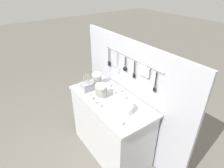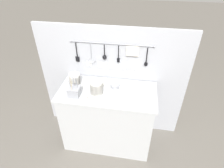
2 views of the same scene
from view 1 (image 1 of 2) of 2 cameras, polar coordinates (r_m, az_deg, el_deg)
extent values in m
plane|color=#666059|center=(3.02, -0.35, -19.07)|extent=(20.00, 20.00, 0.00)
cube|color=#B7BABC|center=(2.41, -0.41, -4.99)|extent=(1.22, 0.60, 0.03)
cube|color=#B7BABC|center=(2.70, -0.38, -12.94)|extent=(1.17, 0.58, 0.89)
cube|color=#A8AAB2|center=(2.63, 5.58, -4.08)|extent=(2.02, 0.04, 1.63)
cylinder|color=#93969E|center=(2.33, 5.71, 7.96)|extent=(1.04, 0.01, 0.01)
sphere|color=#93969E|center=(2.71, -1.55, 11.38)|extent=(0.02, 0.02, 0.02)
sphere|color=#93969E|center=(2.01, 15.37, 3.13)|extent=(0.02, 0.02, 0.02)
cylinder|color=black|center=(2.69, -0.93, 8.71)|extent=(0.01, 0.01, 0.20)
cube|color=black|center=(2.74, -0.91, 6.20)|extent=(0.05, 0.01, 0.07)
cylinder|color=#93969E|center=(2.66, -0.73, 10.87)|extent=(0.01, 0.01, 0.02)
cylinder|color=#93969E|center=(2.55, 1.50, 7.49)|extent=(0.01, 0.01, 0.19)
torus|color=#93969E|center=(2.61, 1.46, 4.72)|extent=(0.10, 0.10, 0.01)
cylinder|color=#93969E|center=(2.52, 1.76, 9.71)|extent=(0.01, 0.01, 0.02)
cylinder|color=black|center=(2.41, 4.05, 6.64)|extent=(0.01, 0.01, 0.15)
sphere|color=black|center=(2.45, 3.97, 4.62)|extent=(0.06, 0.06, 0.06)
cylinder|color=#93969E|center=(2.39, 4.34, 8.47)|extent=(0.01, 0.01, 0.02)
cylinder|color=black|center=(2.30, 6.84, 4.91)|extent=(0.01, 0.01, 0.17)
cube|color=black|center=(2.35, 6.68, 2.48)|extent=(0.04, 0.01, 0.06)
cylinder|color=#93969E|center=(2.27, 7.21, 7.07)|extent=(0.01, 0.01, 0.02)
cube|color=beige|center=(2.18, 9.88, 3.92)|extent=(0.15, 0.02, 0.12)
cylinder|color=#93969E|center=(2.16, 10.26, 5.55)|extent=(0.01, 0.01, 0.02)
cylinder|color=black|center=(2.09, 13.17, 1.16)|extent=(0.01, 0.01, 0.20)
ellipsoid|color=black|center=(2.15, 12.79, -1.70)|extent=(0.04, 0.02, 0.06)
cylinder|color=#93969E|center=(2.05, 13.73, 3.79)|extent=(0.01, 0.01, 0.02)
cube|color=white|center=(2.68, 1.26, 3.91)|extent=(0.07, 0.01, 0.07)
cube|color=white|center=(2.57, 3.29, 2.68)|extent=(0.07, 0.01, 0.07)
cube|color=white|center=(2.47, 5.49, 1.33)|extent=(0.07, 0.01, 0.07)
cube|color=white|center=(2.37, 7.87, -0.12)|extent=(0.07, 0.01, 0.07)
cube|color=white|center=(2.28, 10.45, -1.70)|extent=(0.07, 0.01, 0.07)
cylinder|color=silver|center=(2.44, -3.24, -3.43)|extent=(0.15, 0.15, 0.05)
cylinder|color=silver|center=(2.43, -3.26, -2.92)|extent=(0.15, 0.15, 0.05)
cylinder|color=silver|center=(2.41, -3.28, -2.40)|extent=(0.15, 0.15, 0.05)
cylinder|color=silver|center=(2.40, -3.30, -1.87)|extent=(0.15, 0.15, 0.05)
cylinder|color=silver|center=(2.38, -3.32, -1.33)|extent=(0.15, 0.15, 0.05)
cylinder|color=silver|center=(2.37, -3.33, -0.79)|extent=(0.15, 0.15, 0.05)
cylinder|color=silver|center=(2.73, -4.54, 0.50)|extent=(0.14, 0.14, 0.05)
cylinder|color=silver|center=(2.71, -4.57, 1.02)|extent=(0.14, 0.14, 0.05)
cylinder|color=silver|center=(2.70, -4.59, 1.55)|extent=(0.14, 0.14, 0.05)
cylinder|color=silver|center=(2.69, -4.62, 2.09)|extent=(0.14, 0.14, 0.05)
cylinder|color=silver|center=(2.67, -4.64, 2.63)|extent=(0.14, 0.14, 0.05)
cylinder|color=silver|center=(2.21, 3.14, -8.14)|extent=(0.25, 0.25, 0.01)
cylinder|color=silver|center=(2.20, 3.15, -7.90)|extent=(0.25, 0.25, 0.01)
cylinder|color=silver|center=(2.19, 3.16, -7.66)|extent=(0.25, 0.25, 0.01)
cylinder|color=silver|center=(2.19, 3.17, -7.42)|extent=(0.25, 0.25, 0.01)
cylinder|color=silver|center=(2.18, 3.18, -7.17)|extent=(0.25, 0.25, 0.01)
cylinder|color=silver|center=(2.17, 3.19, -6.92)|extent=(0.25, 0.25, 0.01)
cylinder|color=silver|center=(2.17, 3.20, -6.67)|extent=(0.25, 0.25, 0.01)
cylinder|color=silver|center=(2.16, 3.20, -6.42)|extent=(0.25, 0.25, 0.01)
cylinder|color=#93969E|center=(2.39, 2.85, -4.37)|extent=(0.13, 0.13, 0.04)
cube|color=#93969E|center=(2.58, -7.71, -0.80)|extent=(0.14, 0.14, 0.11)
cylinder|color=#93969E|center=(2.57, -7.13, 1.34)|extent=(0.01, 0.01, 0.18)
cylinder|color=#93969E|center=(2.57, -8.28, 1.24)|extent=(0.03, 0.03, 0.17)
cylinder|color=#93969E|center=(2.50, -7.37, 0.87)|extent=(0.02, 0.01, 0.21)
cylinder|color=#C6B793|center=(2.53, -8.80, 0.66)|extent=(0.03, 0.02, 0.17)
cylinder|color=#93969E|center=(2.54, -7.33, 1.28)|extent=(0.01, 0.01, 0.20)
cylinder|color=#93969E|center=(2.54, -6.65, 0.84)|extent=(0.02, 0.01, 0.16)
cylinder|color=#C6B793|center=(2.56, -7.94, 1.77)|extent=(0.02, 0.02, 0.22)
cylinder|color=silver|center=(2.40, -6.31, -4.28)|extent=(0.04, 0.04, 0.05)
cylinder|color=silver|center=(2.26, -3.89, -6.69)|extent=(0.04, 0.04, 0.05)
cylinder|color=silver|center=(2.54, 2.59, -2.01)|extent=(0.04, 0.04, 0.05)
cylinder|color=silver|center=(2.02, 2.92, -11.86)|extent=(0.04, 0.04, 0.05)
cylinder|color=silver|center=(2.31, -5.08, -5.75)|extent=(0.04, 0.04, 0.05)
cylinder|color=silver|center=(2.49, 0.76, -2.62)|extent=(0.04, 0.04, 0.05)
cylinder|color=silver|center=(2.66, -0.74, -0.28)|extent=(0.04, 0.04, 0.05)
cylinder|color=silver|center=(2.46, -6.99, -3.35)|extent=(0.04, 0.04, 0.05)
camera|label=2|loc=(1.42, -67.73, 14.47)|focal=30.00mm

